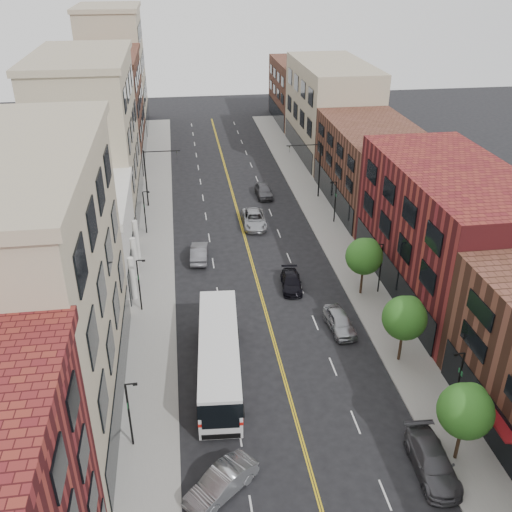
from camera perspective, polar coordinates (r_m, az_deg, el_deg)
name	(u,v)px	position (r m, az deg, el deg)	size (l,w,h in m)	color
sidewalk_left	(155,253)	(61.86, -10.06, 0.31)	(4.00, 110.00, 0.15)	gray
sidewalk_right	(337,241)	(64.04, 8.07, 1.48)	(4.00, 110.00, 0.15)	gray
bldg_l_tanoffice	(28,295)	(39.53, -21.81, -3.67)	(10.00, 22.00, 18.00)	tan
bldg_l_white	(77,241)	(57.35, -17.44, 1.46)	(10.00, 14.00, 8.00)	silver
bldg_l_far_a	(90,139)	(71.32, -16.24, 11.16)	(10.00, 20.00, 18.00)	tan
bldg_l_far_b	(107,111)	(90.90, -14.69, 13.89)	(10.00, 20.00, 15.00)	brown
bldg_l_far_c	(114,71)	(107.94, -13.99, 17.48)	(10.00, 16.00, 20.00)	tan
bldg_r_mid	(448,232)	(54.75, 18.62, 2.31)	(10.00, 22.00, 12.00)	maroon
bldg_r_far_a	(373,166)	(72.99, 11.61, 8.77)	(10.00, 20.00, 10.00)	brown
bldg_r_far_b	(331,109)	(91.66, 7.49, 14.33)	(10.00, 22.00, 14.00)	tan
bldg_r_far_c	(303,92)	(110.92, 4.72, 16.07)	(10.00, 18.00, 11.00)	brown
tree_r_1	(467,409)	(37.81, 20.31, -14.16)	(3.40, 3.40, 5.59)	black
tree_r_2	(405,316)	(44.81, 14.71, -5.87)	(3.40, 3.40, 5.59)	black
tree_r_3	(365,255)	(52.79, 10.83, 0.09)	(3.40, 3.40, 5.59)	black
lamp_l_1	(130,411)	(38.00, -12.53, -14.92)	(0.81, 0.55, 5.05)	black
lamp_l_2	(139,282)	(50.91, -11.58, -2.60)	(0.81, 0.55, 5.05)	black
lamp_l_3	(145,210)	(65.20, -11.05, 4.53)	(0.81, 0.55, 5.05)	black
lamp_r_1	(458,379)	(41.76, 19.59, -11.51)	(0.81, 0.55, 5.05)	black
lamp_r_2	(380,265)	(53.77, 12.32, -0.92)	(0.81, 0.55, 5.05)	black
lamp_r_3	(335,200)	(67.46, 7.90, 5.62)	(0.81, 0.55, 5.05)	black
signal_mast_left	(151,171)	(72.00, -10.43, 8.31)	(4.49, 0.18, 7.20)	black
signal_mast_right	(314,164)	(73.93, 5.84, 9.16)	(4.49, 0.18, 7.20)	black
city_bus	(219,354)	(43.16, -3.71, -9.80)	(3.94, 13.59, 3.45)	silver
car_angle_b	(221,483)	(36.28, -3.48, -21.69)	(1.71, 4.91, 1.62)	#96999D
car_parked_mid	(432,462)	(38.80, 17.23, -19.06)	(2.26, 5.57, 1.62)	#48474C
car_parked_far	(340,321)	(49.18, 8.37, -6.50)	(1.89, 4.70, 1.60)	#A4A6AB
car_lane_behind	(199,253)	(59.69, -5.71, 0.33)	(1.70, 4.87, 1.61)	#535359
car_lane_a	(291,282)	(54.58, 3.54, -2.60)	(1.85, 4.56, 1.32)	black
car_lane_b	(254,219)	(66.94, -0.17, 3.70)	(2.72, 5.90, 1.64)	#9D9FA4
car_lane_c	(264,190)	(75.35, 0.76, 6.58)	(1.94, 4.82, 1.64)	#47474C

